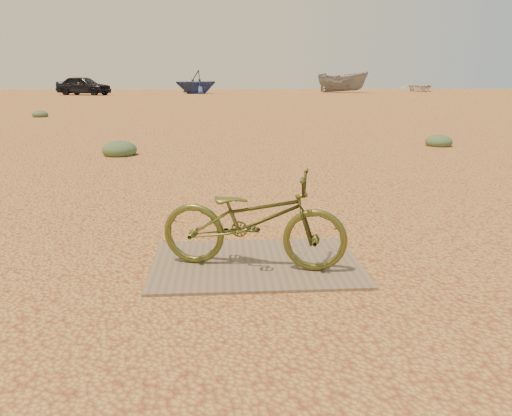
{
  "coord_description": "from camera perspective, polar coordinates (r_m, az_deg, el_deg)",
  "views": [
    {
      "loc": [
        -0.29,
        -4.14,
        1.47
      ],
      "look_at": [
        -0.03,
        -0.36,
        0.47
      ],
      "focal_mm": 35.0,
      "sensor_mm": 36.0,
      "label": 1
    }
  ],
  "objects": [
    {
      "name": "ground",
      "position": [
        4.4,
        0.07,
        -4.79
      ],
      "size": [
        120.0,
        120.0,
        0.0
      ],
      "primitive_type": "plane",
      "color": "tan",
      "rests_on": "ground"
    },
    {
      "name": "plywood_board",
      "position": [
        4.06,
        0.0,
        -6.34
      ],
      "size": [
        1.67,
        1.13,
        0.02
      ],
      "primitive_type": "cube",
      "color": "brown",
      "rests_on": "ground"
    },
    {
      "name": "bicycle",
      "position": [
        3.85,
        -0.3,
        -1.36
      ],
      "size": [
        1.53,
        0.83,
        0.76
      ],
      "primitive_type": "imported",
      "rotation": [
        0.0,
        0.0,
        1.33
      ],
      "color": "#4D5220",
      "rests_on": "plywood_board"
    },
    {
      "name": "car",
      "position": [
        45.23,
        -19.11,
        13.09
      ],
      "size": [
        4.9,
        3.26,
        1.55
      ],
      "primitive_type": "imported",
      "rotation": [
        0.0,
        0.0,
        1.23
      ],
      "color": "black",
      "rests_on": "ground"
    },
    {
      "name": "boat_far_left",
      "position": [
        46.71,
        -6.88,
        14.13
      ],
      "size": [
        5.18,
        5.0,
        2.1
      ],
      "primitive_type": "imported",
      "rotation": [
        0.0,
        0.0,
        -1.03
      ],
      "color": "navy",
      "rests_on": "ground"
    },
    {
      "name": "boat_mid_right",
      "position": [
        50.1,
        9.83,
        13.98
      ],
      "size": [
        5.27,
        4.37,
        1.96
      ],
      "primitive_type": "imported",
      "rotation": [
        0.0,
        0.0,
        0.99
      ],
      "color": "slate",
      "rests_on": "ground"
    },
    {
      "name": "boat_far_right",
      "position": [
        56.57,
        18.2,
        13.07
      ],
      "size": [
        4.37,
        5.47,
        1.01
      ],
      "primitive_type": "imported",
      "rotation": [
        0.0,
        0.0,
        -0.19
      ],
      "color": "silver",
      "rests_on": "ground"
    },
    {
      "name": "kale_a",
      "position": [
        10.1,
        -15.29,
        5.85
      ],
      "size": [
        0.66,
        0.66,
        0.37
      ],
      "primitive_type": "ellipsoid",
      "color": "#4E6744",
      "rests_on": "ground"
    },
    {
      "name": "kale_b",
      "position": [
        11.78,
        20.12,
        6.68
      ],
      "size": [
        0.58,
        0.58,
        0.32
      ],
      "primitive_type": "ellipsoid",
      "color": "#4E6744",
      "rests_on": "ground"
    },
    {
      "name": "kale_c",
      "position": [
        20.9,
        -23.43,
        9.53
      ],
      "size": [
        0.58,
        0.58,
        0.32
      ],
      "primitive_type": "ellipsoid",
      "color": "#4E6744",
      "rests_on": "ground"
    }
  ]
}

